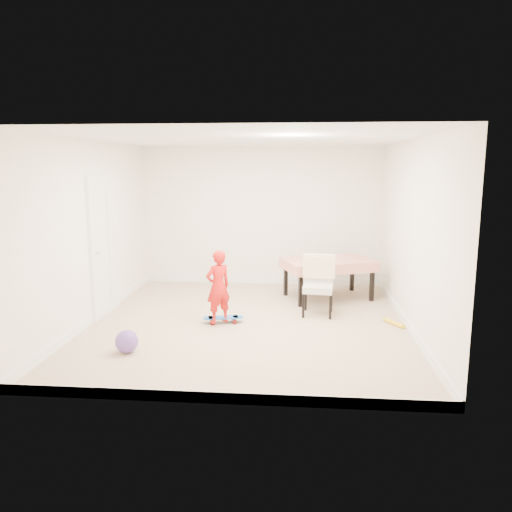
# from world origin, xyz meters

# --- Properties ---
(ground) EXTENTS (5.00, 5.00, 0.00)m
(ground) POSITION_xyz_m (0.00, 0.00, 0.00)
(ground) COLOR tan
(ground) RESTS_ON ground
(ceiling) EXTENTS (4.50, 5.00, 0.04)m
(ceiling) POSITION_xyz_m (0.00, 0.00, 2.58)
(ceiling) COLOR white
(ceiling) RESTS_ON wall_back
(wall_back) EXTENTS (4.50, 0.04, 2.60)m
(wall_back) POSITION_xyz_m (0.00, 2.48, 1.30)
(wall_back) COLOR white
(wall_back) RESTS_ON ground
(wall_front) EXTENTS (4.50, 0.04, 2.60)m
(wall_front) POSITION_xyz_m (0.00, -2.48, 1.30)
(wall_front) COLOR white
(wall_front) RESTS_ON ground
(wall_left) EXTENTS (0.04, 5.00, 2.60)m
(wall_left) POSITION_xyz_m (-2.23, 0.00, 1.30)
(wall_left) COLOR white
(wall_left) RESTS_ON ground
(wall_right) EXTENTS (0.04, 5.00, 2.60)m
(wall_right) POSITION_xyz_m (2.23, 0.00, 1.30)
(wall_right) COLOR white
(wall_right) RESTS_ON ground
(door) EXTENTS (0.11, 0.94, 2.11)m
(door) POSITION_xyz_m (-2.22, 0.30, 1.02)
(door) COLOR white
(door) RESTS_ON ground
(baseboard_back) EXTENTS (4.50, 0.02, 0.12)m
(baseboard_back) POSITION_xyz_m (0.00, 2.49, 0.06)
(baseboard_back) COLOR white
(baseboard_back) RESTS_ON ground
(baseboard_front) EXTENTS (4.50, 0.02, 0.12)m
(baseboard_front) POSITION_xyz_m (0.00, -2.49, 0.06)
(baseboard_front) COLOR white
(baseboard_front) RESTS_ON ground
(baseboard_left) EXTENTS (0.02, 5.00, 0.12)m
(baseboard_left) POSITION_xyz_m (-2.24, 0.00, 0.06)
(baseboard_left) COLOR white
(baseboard_left) RESTS_ON ground
(baseboard_right) EXTENTS (0.02, 5.00, 0.12)m
(baseboard_right) POSITION_xyz_m (2.24, 0.00, 0.06)
(baseboard_right) COLOR white
(baseboard_right) RESTS_ON ground
(dining_table) EXTENTS (1.68, 1.37, 0.68)m
(dining_table) POSITION_xyz_m (1.22, 1.49, 0.34)
(dining_table) COLOR red
(dining_table) RESTS_ON ground
(dining_chair) EXTENTS (0.55, 0.62, 0.90)m
(dining_chair) POSITION_xyz_m (1.02, 0.50, 0.45)
(dining_chair) COLOR beige
(dining_chair) RESTS_ON ground
(skateboard) EXTENTS (0.61, 0.33, 0.09)m
(skateboard) POSITION_xyz_m (-0.36, -0.02, 0.04)
(skateboard) COLOR blue
(skateboard) RESTS_ON ground
(child) EXTENTS (0.45, 0.44, 1.04)m
(child) POSITION_xyz_m (-0.41, -0.11, 0.52)
(child) COLOR red
(child) RESTS_ON ground
(balloon) EXTENTS (0.28, 0.28, 0.28)m
(balloon) POSITION_xyz_m (-1.35, -1.28, 0.14)
(balloon) COLOR #6444A4
(balloon) RESTS_ON ground
(foam_toy) EXTENTS (0.26, 0.37, 0.06)m
(foam_toy) POSITION_xyz_m (2.08, 0.09, 0.03)
(foam_toy) COLOR yellow
(foam_toy) RESTS_ON ground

